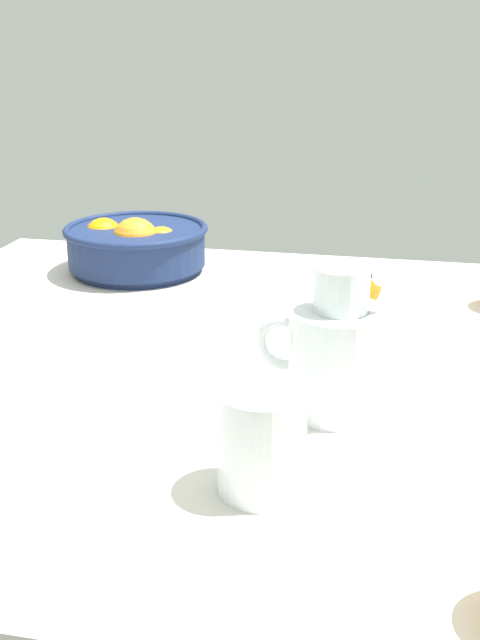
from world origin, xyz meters
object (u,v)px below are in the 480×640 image
object	(u,v)px
juice_glass	(261,448)
loose_orange_0	(360,286)
fruit_bowl	(136,246)
juice_pitcher	(337,360)

from	to	relation	value
juice_glass	loose_orange_0	size ratio (longest dim) A/B	1.52
fruit_bowl	juice_glass	world-z (taller)	same
fruit_bowl	juice_pitcher	world-z (taller)	juice_pitcher
juice_glass	fruit_bowl	bearing A→B (deg)	117.95
juice_glass	juice_pitcher	bearing A→B (deg)	73.61
juice_pitcher	juice_glass	distance (cm)	18.64
juice_pitcher	juice_glass	world-z (taller)	juice_pitcher
fruit_bowl	juice_pitcher	xyz separation A→B (cm)	(39.60, -46.95, 1.30)
juice_pitcher	loose_orange_0	size ratio (longest dim) A/B	2.61
fruit_bowl	loose_orange_0	distance (cm)	41.53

